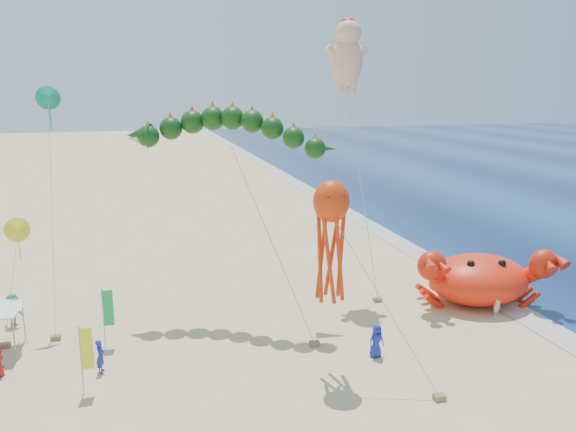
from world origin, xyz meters
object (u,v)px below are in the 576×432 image
at_px(dragon_kite, 228,137).
at_px(cherub_kite, 347,54).
at_px(crab_inflatable, 480,278).
at_px(octopus_kite, 331,232).

bearing_deg(dragon_kite, cherub_kite, 18.23).
relative_size(crab_inflatable, dragon_kite, 0.73).
xyz_separation_m(dragon_kite, cherub_kite, (7.93, 2.61, 4.74)).
bearing_deg(octopus_kite, cherub_kite, 66.50).
bearing_deg(octopus_kite, dragon_kite, 112.95).
relative_size(crab_inflatable, cherub_kite, 0.49).
xyz_separation_m(cherub_kite, octopus_kite, (-4.58, -10.53, -8.43)).
distance_m(crab_inflatable, octopus_kite, 13.84).
distance_m(crab_inflatable, cherub_kite, 16.04).
height_order(cherub_kite, octopus_kite, cherub_kite).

